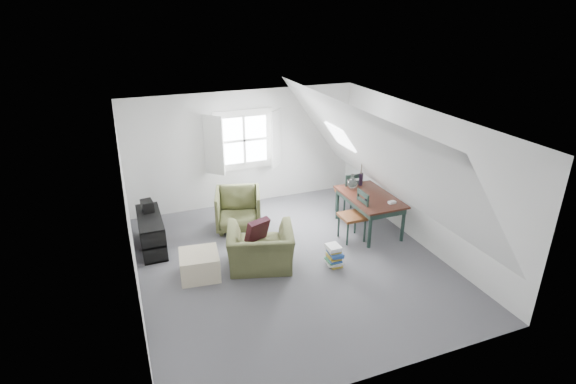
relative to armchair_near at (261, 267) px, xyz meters
name	(u,v)px	position (x,y,z in m)	size (l,w,h in m)	color
floor	(291,262)	(0.52, -0.06, 0.00)	(5.50, 5.50, 0.00)	#525257
ceiling	(291,121)	(0.52, -0.06, 2.50)	(5.50, 5.50, 0.00)	white
wall_back	(244,149)	(0.52, 2.69, 1.25)	(5.00, 5.00, 0.00)	silver
wall_front	(382,290)	(0.52, -2.81, 1.25)	(5.00, 5.00, 0.00)	silver
wall_left	(130,222)	(-1.98, -0.06, 1.25)	(5.50, 5.50, 0.00)	silver
wall_right	(419,177)	(3.02, -0.06, 1.25)	(5.50, 5.50, 0.00)	silver
slope_left	(193,179)	(-1.03, -0.06, 1.78)	(5.50, 5.50, 0.00)	white
slope_right	(376,155)	(2.07, -0.06, 1.78)	(5.50, 5.50, 0.00)	white
dormer_window	(244,141)	(0.52, 2.61, 1.45)	(1.71, 0.35, 1.30)	white
skylight	(340,137)	(2.07, 1.24, 1.75)	(0.55, 0.75, 0.04)	white
armchair_near	(261,267)	(0.00, 0.00, 0.00)	(1.09, 0.95, 0.71)	#474A28
armchair_far	(239,227)	(0.04, 1.53, 0.00)	(0.85, 0.88, 0.80)	#474A28
throw_pillow	(257,230)	(0.00, 0.15, 0.63)	(0.40, 0.11, 0.40)	#330E18
ottoman	(200,265)	(-1.02, 0.10, 0.21)	(0.62, 0.62, 0.42)	beige
dining_table	(370,200)	(2.40, 0.54, 0.62)	(0.86, 1.44, 0.72)	black
demijohn	(352,183)	(2.25, 0.99, 0.84)	(0.21, 0.21, 0.29)	silver
vase_twigs	(361,179)	(2.50, 1.09, 0.86)	(0.08, 0.09, 0.61)	black
cup	(367,204)	(2.15, 0.24, 0.72)	(0.09, 0.09, 0.09)	black
paper_box	(392,202)	(2.60, 0.09, 0.74)	(0.13, 0.09, 0.04)	white
dining_chair_far	(349,192)	(2.38, 1.30, 0.50)	(0.45, 0.45, 0.95)	brown
dining_chair_near	(354,215)	(1.94, 0.30, 0.49)	(0.45, 0.45, 0.95)	brown
media_shelf	(152,234)	(-1.65, 1.31, 0.28)	(0.41, 1.23, 0.63)	black
electronics_box	(147,206)	(-1.65, 1.60, 0.72)	(0.20, 0.27, 0.22)	black
magazine_stack	(334,256)	(1.18, -0.41, 0.19)	(0.28, 0.33, 0.38)	#B29933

